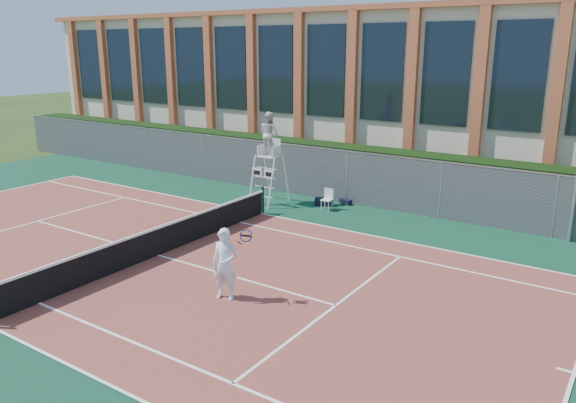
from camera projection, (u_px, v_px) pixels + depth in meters
The scene contains 12 objects.
ground at pixel (158, 256), 17.67m from camera, with size 120.00×120.00×0.00m, color #233814.
apron at pixel (180, 247), 18.47m from camera, with size 36.00×20.00×0.01m, color #0C3920.
tennis_court at pixel (158, 255), 17.66m from camera, with size 23.77×10.97×0.02m, color brown.
tennis_net at pixel (157, 240), 17.53m from camera, with size 0.10×11.30×1.10m.
fence at pixel (306, 172), 24.42m from camera, with size 40.00×0.06×2.20m, color #595E60, non-canonical shape.
hedge at pixel (320, 167), 25.38m from camera, with size 40.00×1.40×2.20m, color black.
building at pixel (394, 88), 30.93m from camera, with size 45.00×10.60×8.22m.
umpire_chair at pixel (270, 136), 22.93m from camera, with size 1.08×1.66×3.87m.
plastic_chair at pixel (328, 197), 22.53m from camera, with size 0.43×0.43×0.86m.
sports_bag_near at pixel (324, 202), 23.21m from camera, with size 0.73×0.29×0.31m, color black.
sports_bag_far at pixel (346, 202), 23.41m from camera, with size 0.52×0.22×0.21m, color black.
tennis_player at pixel (225, 264), 14.39m from camera, with size 1.09×0.77×1.90m.
Camera 1 is at (12.63, -11.48, 6.38)m, focal length 35.00 mm.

